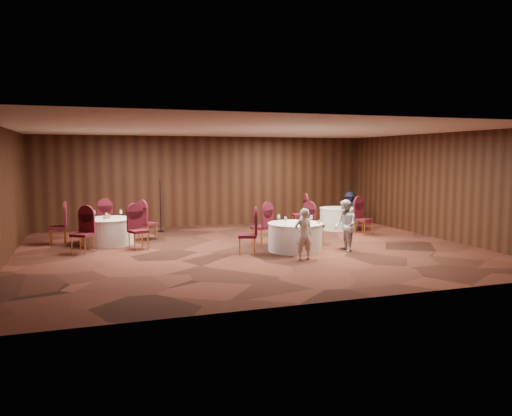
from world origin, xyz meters
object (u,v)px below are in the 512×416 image
object	(u,v)px
table_left	(107,231)
woman_a	(304,234)
table_main	(295,237)
woman_b	(345,226)
mic_stand	(161,216)
table_right	(339,218)
man_c	(350,209)

from	to	relation	value
table_left	woman_a	size ratio (longest dim) A/B	1.17
table_main	woman_b	world-z (taller)	woman_b
table_main	mic_stand	distance (m)	5.39
table_left	mic_stand	bearing A→B (deg)	47.35
mic_stand	woman_a	size ratio (longest dim) A/B	1.37
table_main	woman_a	size ratio (longest dim) A/B	1.16
mic_stand	woman_a	world-z (taller)	mic_stand
table_left	table_right	bearing A→B (deg)	3.62
table_main	man_c	size ratio (longest dim) A/B	1.20
mic_stand	man_c	xyz separation A→B (m)	(6.73, -0.62, 0.09)
table_left	woman_a	distance (m)	5.79
table_right	woman_b	world-z (taller)	woman_b
table_right	mic_stand	bearing A→B (deg)	166.18
woman_a	table_main	bearing A→B (deg)	-102.63
table_right	woman_b	xyz separation A→B (m)	(-1.73, -3.58, 0.31)
mic_stand	woman_b	distance (m)	6.50
table_right	mic_stand	distance (m)	6.03
table_right	woman_a	xyz separation A→B (m)	(-3.21, -4.23, 0.25)
man_c	table_main	bearing A→B (deg)	-68.18
table_main	table_left	distance (m)	5.36
table_main	woman_a	distance (m)	1.21
table_right	woman_b	distance (m)	3.99
mic_stand	man_c	world-z (taller)	mic_stand
woman_a	mic_stand	bearing A→B (deg)	-64.09
table_left	mic_stand	distance (m)	2.62
mic_stand	woman_b	xyz separation A→B (m)	(4.13, -5.02, 0.17)
table_right	table_main	bearing A→B (deg)	-133.59
mic_stand	man_c	size ratio (longest dim) A/B	1.42
man_c	woman_a	bearing A→B (deg)	-62.85
table_left	woman_a	world-z (taller)	woman_a
table_left	table_right	size ratio (longest dim) A/B	1.12
woman_b	man_c	xyz separation A→B (m)	(2.60, 4.40, -0.08)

